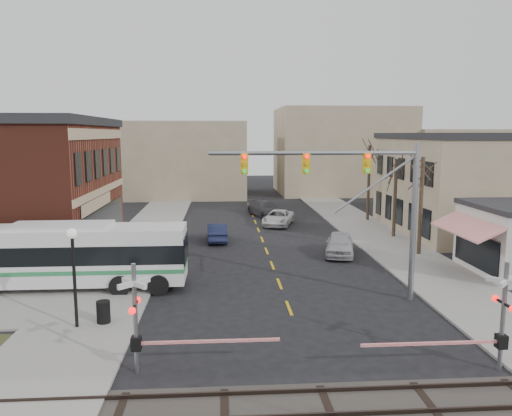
{
  "coord_description": "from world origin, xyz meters",
  "views": [
    {
      "loc": [
        -3.23,
        -21.14,
        8.43
      ],
      "look_at": [
        -0.93,
        11.79,
        3.5
      ],
      "focal_mm": 35.0,
      "sensor_mm": 36.0,
      "label": 1
    }
  ],
  "objects_px": {
    "trash_bin": "(103,312)",
    "car_a": "(340,244)",
    "pedestrian_near": "(108,277)",
    "car_c": "(278,218)",
    "car_b": "(217,232)",
    "rr_crossing_east": "(491,318)",
    "car_d": "(265,209)",
    "transit_bus": "(62,255)",
    "street_lamp": "(73,257)",
    "pedestrian_far": "(88,265)",
    "traffic_signal_mast": "(359,188)",
    "rr_crossing_west": "(148,320)"
  },
  "relations": [
    {
      "from": "rr_crossing_west",
      "to": "car_a",
      "type": "bearing_deg",
      "value": 56.9
    },
    {
      "from": "rr_crossing_east",
      "to": "car_d",
      "type": "bearing_deg",
      "value": 98.28
    },
    {
      "from": "traffic_signal_mast",
      "to": "rr_crossing_west",
      "type": "xyz_separation_m",
      "value": [
        -9.42,
        -7.06,
        -3.79
      ]
    },
    {
      "from": "transit_bus",
      "to": "car_d",
      "type": "xyz_separation_m",
      "value": [
        13.15,
        23.52,
        -1.14
      ]
    },
    {
      "from": "pedestrian_far",
      "to": "traffic_signal_mast",
      "type": "bearing_deg",
      "value": -51.27
    },
    {
      "from": "street_lamp",
      "to": "trash_bin",
      "type": "height_order",
      "value": "street_lamp"
    },
    {
      "from": "traffic_signal_mast",
      "to": "pedestrian_far",
      "type": "relative_size",
      "value": 5.87
    },
    {
      "from": "transit_bus",
      "to": "pedestrian_near",
      "type": "bearing_deg",
      "value": -21.38
    },
    {
      "from": "car_d",
      "to": "pedestrian_far",
      "type": "distance_m",
      "value": 25.31
    },
    {
      "from": "rr_crossing_east",
      "to": "car_a",
      "type": "xyz_separation_m",
      "value": [
        -1.25,
        17.38,
        -1.17
      ]
    },
    {
      "from": "street_lamp",
      "to": "car_d",
      "type": "height_order",
      "value": "street_lamp"
    },
    {
      "from": "pedestrian_near",
      "to": "trash_bin",
      "type": "bearing_deg",
      "value": 168.39
    },
    {
      "from": "transit_bus",
      "to": "trash_bin",
      "type": "height_order",
      "value": "transit_bus"
    },
    {
      "from": "rr_crossing_east",
      "to": "car_d",
      "type": "height_order",
      "value": "rr_crossing_east"
    },
    {
      "from": "transit_bus",
      "to": "car_b",
      "type": "relative_size",
      "value": 3.09
    },
    {
      "from": "traffic_signal_mast",
      "to": "rr_crossing_west",
      "type": "relative_size",
      "value": 1.85
    },
    {
      "from": "trash_bin",
      "to": "car_b",
      "type": "distance_m",
      "value": 17.9
    },
    {
      "from": "car_c",
      "to": "trash_bin",
      "type": "bearing_deg",
      "value": -96.31
    },
    {
      "from": "traffic_signal_mast",
      "to": "trash_bin",
      "type": "distance_m",
      "value": 13.34
    },
    {
      "from": "transit_bus",
      "to": "trash_bin",
      "type": "relative_size",
      "value": 13.6
    },
    {
      "from": "rr_crossing_east",
      "to": "car_d",
      "type": "relative_size",
      "value": 1.03
    },
    {
      "from": "transit_bus",
      "to": "pedestrian_near",
      "type": "distance_m",
      "value": 3.01
    },
    {
      "from": "traffic_signal_mast",
      "to": "car_c",
      "type": "relative_size",
      "value": 2.06
    },
    {
      "from": "rr_crossing_west",
      "to": "rr_crossing_east",
      "type": "distance_m",
      "value": 12.13
    },
    {
      "from": "transit_bus",
      "to": "car_a",
      "type": "distance_m",
      "value": 18.17
    },
    {
      "from": "transit_bus",
      "to": "traffic_signal_mast",
      "type": "height_order",
      "value": "traffic_signal_mast"
    },
    {
      "from": "transit_bus",
      "to": "street_lamp",
      "type": "relative_size",
      "value": 3.07
    },
    {
      "from": "rr_crossing_west",
      "to": "car_c",
      "type": "height_order",
      "value": "rr_crossing_west"
    },
    {
      "from": "rr_crossing_west",
      "to": "car_b",
      "type": "height_order",
      "value": "rr_crossing_west"
    },
    {
      "from": "rr_crossing_east",
      "to": "pedestrian_far",
      "type": "height_order",
      "value": "rr_crossing_east"
    },
    {
      "from": "rr_crossing_west",
      "to": "street_lamp",
      "type": "bearing_deg",
      "value": 131.18
    },
    {
      "from": "street_lamp",
      "to": "car_a",
      "type": "distance_m",
      "value": 19.29
    },
    {
      "from": "trash_bin",
      "to": "car_d",
      "type": "xyz_separation_m",
      "value": [
        9.76,
        28.94,
        0.18
      ]
    },
    {
      "from": "trash_bin",
      "to": "car_a",
      "type": "relative_size",
      "value": 0.21
    },
    {
      "from": "transit_bus",
      "to": "pedestrian_far",
      "type": "bearing_deg",
      "value": 53.63
    },
    {
      "from": "rr_crossing_west",
      "to": "pedestrian_far",
      "type": "relative_size",
      "value": 3.18
    },
    {
      "from": "street_lamp",
      "to": "trash_bin",
      "type": "relative_size",
      "value": 4.44
    },
    {
      "from": "car_d",
      "to": "traffic_signal_mast",
      "type": "bearing_deg",
      "value": -105.23
    },
    {
      "from": "car_b",
      "to": "pedestrian_near",
      "type": "bearing_deg",
      "value": 64.12
    },
    {
      "from": "rr_crossing_west",
      "to": "pedestrian_far",
      "type": "distance_m",
      "value": 12.51
    },
    {
      "from": "rr_crossing_west",
      "to": "street_lamp",
      "type": "xyz_separation_m",
      "value": [
        -3.7,
        4.23,
        1.26
      ]
    },
    {
      "from": "rr_crossing_east",
      "to": "pedestrian_far",
      "type": "bearing_deg",
      "value": 144.78
    },
    {
      "from": "car_c",
      "to": "car_b",
      "type": "bearing_deg",
      "value": -113.11
    },
    {
      "from": "car_a",
      "to": "pedestrian_near",
      "type": "distance_m",
      "value": 16.16
    },
    {
      "from": "traffic_signal_mast",
      "to": "trash_bin",
      "type": "height_order",
      "value": "traffic_signal_mast"
    },
    {
      "from": "transit_bus",
      "to": "car_c",
      "type": "xyz_separation_m",
      "value": [
        13.91,
        18.32,
        -1.23
      ]
    },
    {
      "from": "street_lamp",
      "to": "rr_crossing_west",
      "type": "bearing_deg",
      "value": -48.82
    },
    {
      "from": "car_b",
      "to": "car_c",
      "type": "bearing_deg",
      "value": -132.84
    },
    {
      "from": "rr_crossing_west",
      "to": "car_c",
      "type": "distance_m",
      "value": 29.48
    },
    {
      "from": "trash_bin",
      "to": "car_b",
      "type": "xyz_separation_m",
      "value": [
        4.91,
        17.21,
        0.1
      ]
    }
  ]
}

